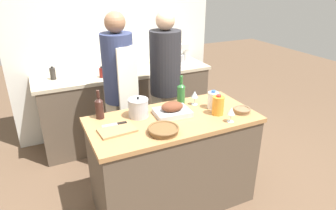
{
  "coord_description": "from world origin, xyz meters",
  "views": [
    {
      "loc": [
        -1.04,
        -2.09,
        2.05
      ],
      "look_at": [
        0.0,
        0.11,
        0.98
      ],
      "focal_mm": 32.0,
      "sensor_mm": 36.0,
      "label": 1
    }
  ],
  "objects": [
    {
      "name": "juice_jug",
      "position": [
        0.39,
        -0.1,
        0.98
      ],
      "size": [
        0.1,
        0.1,
        0.19
      ],
      "color": "orange",
      "rests_on": "kitchen_island"
    },
    {
      "name": "knife_chef",
      "position": [
        -0.5,
        0.06,
        0.92
      ],
      "size": [
        0.21,
        0.04,
        0.01
      ],
      "color": "#B7B7BC",
      "rests_on": "cutting_board"
    },
    {
      "name": "back_wall",
      "position": [
        0.0,
        1.73,
        1.27
      ],
      "size": [
        2.68,
        0.1,
        2.55
      ],
      "color": "silver",
      "rests_on": "ground_plane"
    },
    {
      "name": "ground_plane",
      "position": [
        0.0,
        0.0,
        0.0
      ],
      "size": [
        12.0,
        12.0,
        0.0
      ],
      "primitive_type": "plane",
      "color": "brown"
    },
    {
      "name": "wine_glass_left",
      "position": [
        0.4,
        -0.27,
        0.99
      ],
      "size": [
        0.07,
        0.07,
        0.13
      ],
      "color": "silver",
      "rests_on": "kitchen_island"
    },
    {
      "name": "wicker_basket",
      "position": [
        -0.19,
        -0.21,
        0.92
      ],
      "size": [
        0.25,
        0.25,
        0.05
      ],
      "color": "brown",
      "rests_on": "kitchen_island"
    },
    {
      "name": "condiment_bottle_tall",
      "position": [
        -0.83,
        1.42,
        1.0
      ],
      "size": [
        0.06,
        0.06,
        0.15
      ],
      "color": "#332D28",
      "rests_on": "back_counter"
    },
    {
      "name": "condiment_bottle_extra",
      "position": [
        0.47,
        1.53,
        1.0
      ],
      "size": [
        0.06,
        0.06,
        0.14
      ],
      "color": "#332D28",
      "rests_on": "back_counter"
    },
    {
      "name": "wine_bottle_green",
      "position": [
        0.21,
        0.26,
        1.01
      ],
      "size": [
        0.08,
        0.08,
        0.28
      ],
      "color": "#28662D",
      "rests_on": "kitchen_island"
    },
    {
      "name": "stand_mixer",
      "position": [
        0.77,
        1.32,
        1.05
      ],
      "size": [
        0.18,
        0.14,
        0.28
      ],
      "color": "silver",
      "rests_on": "back_counter"
    },
    {
      "name": "back_counter",
      "position": [
        0.0,
        1.38,
        0.47
      ],
      "size": [
        2.18,
        0.6,
        0.93
      ],
      "color": "brown",
      "rests_on": "ground_plane"
    },
    {
      "name": "milk_jug",
      "position": [
        0.42,
        0.03,
        0.98
      ],
      "size": [
        0.1,
        0.1,
        0.17
      ],
      "color": "white",
      "rests_on": "kitchen_island"
    },
    {
      "name": "roasting_pan",
      "position": [
        0.02,
        0.06,
        0.94
      ],
      "size": [
        0.32,
        0.25,
        0.12
      ],
      "color": "#BCBCC1",
      "rests_on": "kitchen_island"
    },
    {
      "name": "person_cook_guest",
      "position": [
        0.27,
        0.74,
        0.95
      ],
      "size": [
        0.34,
        0.34,
        1.71
      ],
      "rotation": [
        0.0,
        0.0,
        0.23
      ],
      "color": "beige",
      "rests_on": "ground_plane"
    },
    {
      "name": "stock_pot",
      "position": [
        -0.26,
        0.16,
        0.98
      ],
      "size": [
        0.18,
        0.18,
        0.19
      ],
      "color": "#B7B7BC",
      "rests_on": "kitchen_island"
    },
    {
      "name": "person_cook_aproned",
      "position": [
        -0.26,
        0.72,
        0.97
      ],
      "size": [
        0.33,
        0.35,
        1.73
      ],
      "rotation": [
        0.0,
        0.0,
        0.38
      ],
      "color": "beige",
      "rests_on": "ground_plane"
    },
    {
      "name": "cutting_board",
      "position": [
        -0.51,
        -0.02,
        0.91
      ],
      "size": [
        0.3,
        0.2,
        0.02
      ],
      "color": "#AD7F51",
      "rests_on": "kitchen_island"
    },
    {
      "name": "condiment_bottle_short",
      "position": [
        -0.31,
        1.25,
        0.99
      ],
      "size": [
        0.06,
        0.06,
        0.13
      ],
      "color": "maroon",
      "rests_on": "back_counter"
    },
    {
      "name": "mixing_bowl",
      "position": [
        0.61,
        -0.17,
        0.92
      ],
      "size": [
        0.16,
        0.16,
        0.04
      ],
      "color": "#846647",
      "rests_on": "kitchen_island"
    },
    {
      "name": "wine_glass_right",
      "position": [
        0.31,
        0.17,
        1.0
      ],
      "size": [
        0.07,
        0.07,
        0.14
      ],
      "color": "silver",
      "rests_on": "kitchen_island"
    },
    {
      "name": "kitchen_island",
      "position": [
        0.0,
        0.0,
        0.45
      ],
      "size": [
        1.47,
        0.71,
        0.9
      ],
      "color": "brown",
      "rests_on": "ground_plane"
    },
    {
      "name": "wine_bottle_dark",
      "position": [
        -0.57,
        0.27,
        1.0
      ],
      "size": [
        0.07,
        0.07,
        0.26
      ],
      "color": "#381E19",
      "rests_on": "kitchen_island"
    }
  ]
}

